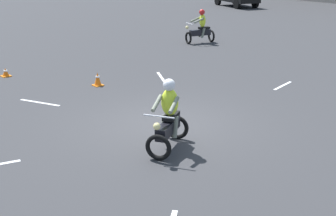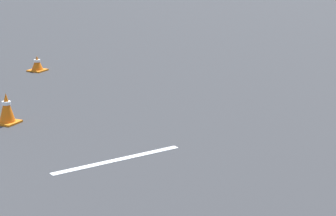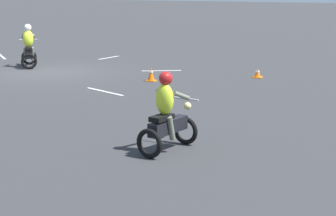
% 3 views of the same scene
% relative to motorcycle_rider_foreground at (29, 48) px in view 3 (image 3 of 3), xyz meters
% --- Properties ---
extents(ground_plane, '(120.00, 120.00, 0.00)m').
position_rel_motorcycle_rider_foreground_xyz_m(ground_plane, '(-1.30, 0.98, -0.73)').
color(ground_plane, '#333335').
extents(motorcycle_rider_foreground, '(1.23, 1.51, 1.66)m').
position_rel_motorcycle_rider_foreground_xyz_m(motorcycle_rider_foreground, '(0.00, 0.00, 0.00)').
color(motorcycle_rider_foreground, black).
rests_on(motorcycle_rider_foreground, ground).
extents(motorcycle_rider_background, '(0.98, 1.56, 1.66)m').
position_rel_motorcycle_rider_foreground_xyz_m(motorcycle_rider_background, '(-8.97, 9.81, 0.00)').
color(motorcycle_rider_background, black).
rests_on(motorcycle_rider_background, ground).
extents(traffic_cone_near_right, '(0.32, 0.32, 0.31)m').
position_rel_motorcycle_rider_foreground_xyz_m(traffic_cone_near_right, '(-8.87, -0.23, -0.58)').
color(traffic_cone_near_right, orange).
rests_on(traffic_cone_near_right, ground).
extents(traffic_cone_mid_left, '(0.32, 0.32, 0.46)m').
position_rel_motorcycle_rider_foreground_xyz_m(traffic_cone_mid_left, '(-5.63, 1.66, -0.50)').
color(traffic_cone_mid_left, orange).
rests_on(traffic_cone_mid_left, ground).
extents(lane_stripe_nw, '(1.62, 0.97, 0.01)m').
position_rel_motorcycle_rider_foreground_xyz_m(lane_stripe_nw, '(-4.95, 3.94, -0.72)').
color(lane_stripe_nw, silver).
rests_on(lane_stripe_nw, ground).
extents(lane_stripe_sw, '(1.38, 0.70, 0.01)m').
position_rel_motorcycle_rider_foreground_xyz_m(lane_stripe_sw, '(-5.16, -0.71, -0.72)').
color(lane_stripe_sw, silver).
rests_on(lane_stripe_sw, ground).
extents(lane_stripe_s, '(0.44, 1.34, 0.01)m').
position_rel_motorcycle_rider_foreground_xyz_m(lane_stripe_s, '(-1.78, -3.56, -0.72)').
color(lane_stripe_s, silver).
rests_on(lane_stripe_s, ground).
extents(lane_stripe_se, '(1.44, 1.67, 0.01)m').
position_rel_motorcycle_rider_foreground_xyz_m(lane_stripe_se, '(2.85, -2.51, -0.72)').
color(lane_stripe_se, silver).
rests_on(lane_stripe_se, ground).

